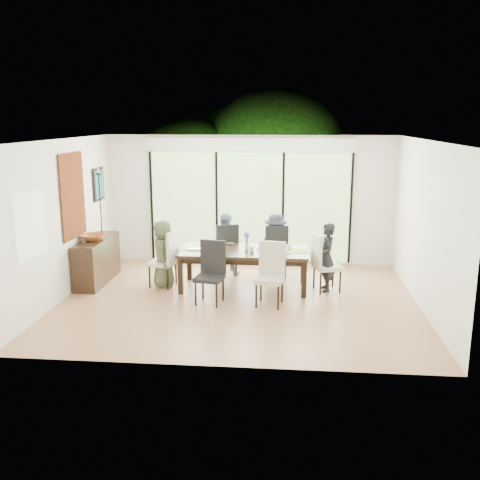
# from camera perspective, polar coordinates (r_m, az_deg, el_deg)

# --- Properties ---
(floor) EXTENTS (6.00, 5.00, 0.01)m
(floor) POSITION_cam_1_polar(r_m,az_deg,el_deg) (9.18, -0.14, -6.48)
(floor) COLOR #93593B
(floor) RESTS_ON ground
(ceiling) EXTENTS (6.00, 5.00, 0.01)m
(ceiling) POSITION_cam_1_polar(r_m,az_deg,el_deg) (8.66, -0.16, 10.69)
(ceiling) COLOR white
(ceiling) RESTS_ON wall_back
(wall_back) EXTENTS (6.00, 0.02, 2.70)m
(wall_back) POSITION_cam_1_polar(r_m,az_deg,el_deg) (11.28, 1.06, 4.29)
(wall_back) COLOR white
(wall_back) RESTS_ON floor
(wall_front) EXTENTS (6.00, 0.02, 2.70)m
(wall_front) POSITION_cam_1_polar(r_m,az_deg,el_deg) (6.39, -2.28, -2.45)
(wall_front) COLOR white
(wall_front) RESTS_ON floor
(wall_left) EXTENTS (0.02, 5.00, 2.70)m
(wall_left) POSITION_cam_1_polar(r_m,az_deg,el_deg) (9.58, -18.39, 2.08)
(wall_left) COLOR silver
(wall_left) RESTS_ON floor
(wall_right) EXTENTS (0.02, 5.00, 2.70)m
(wall_right) POSITION_cam_1_polar(r_m,az_deg,el_deg) (9.05, 19.19, 1.42)
(wall_right) COLOR beige
(wall_right) RESTS_ON floor
(glass_doors) EXTENTS (4.20, 0.02, 2.30)m
(glass_doors) POSITION_cam_1_polar(r_m,az_deg,el_deg) (11.27, 1.04, 3.50)
(glass_doors) COLOR #598C3F
(glass_doors) RESTS_ON wall_back
(blinds_header) EXTENTS (4.40, 0.06, 0.28)m
(blinds_header) POSITION_cam_1_polar(r_m,az_deg,el_deg) (11.12, 1.07, 10.12)
(blinds_header) COLOR white
(blinds_header) RESTS_ON wall_back
(mullion_a) EXTENTS (0.05, 0.04, 2.30)m
(mullion_a) POSITION_cam_1_polar(r_m,az_deg,el_deg) (11.60, -9.38, 3.61)
(mullion_a) COLOR black
(mullion_a) RESTS_ON wall_back
(mullion_b) EXTENTS (0.05, 0.04, 2.30)m
(mullion_b) POSITION_cam_1_polar(r_m,az_deg,el_deg) (11.33, -2.50, 3.55)
(mullion_b) COLOR black
(mullion_b) RESTS_ON wall_back
(mullion_c) EXTENTS (0.05, 0.04, 2.30)m
(mullion_c) POSITION_cam_1_polar(r_m,az_deg,el_deg) (11.23, 4.61, 3.43)
(mullion_c) COLOR black
(mullion_c) RESTS_ON wall_back
(mullion_d) EXTENTS (0.05, 0.04, 2.30)m
(mullion_d) POSITION_cam_1_polar(r_m,az_deg,el_deg) (11.30, 11.73, 3.26)
(mullion_d) COLOR black
(mullion_d) RESTS_ON wall_back
(side_window) EXTENTS (0.02, 0.90, 1.00)m
(side_window) POSITION_cam_1_polar(r_m,az_deg,el_deg) (8.47, -21.41, 1.53)
(side_window) COLOR #8CAD7F
(side_window) RESTS_ON wall_left
(deck) EXTENTS (6.00, 1.80, 0.10)m
(deck) POSITION_cam_1_polar(r_m,az_deg,el_deg) (12.44, 1.34, -1.49)
(deck) COLOR brown
(deck) RESTS_ON ground
(rail_top) EXTENTS (6.00, 0.08, 0.06)m
(rail_top) POSITION_cam_1_polar(r_m,az_deg,el_deg) (13.08, 1.59, 1.93)
(rail_top) COLOR brown
(rail_top) RESTS_ON deck
(foliage_left) EXTENTS (3.20, 3.20, 3.20)m
(foliage_left) POSITION_cam_1_polar(r_m,az_deg,el_deg) (14.15, -5.45, 6.36)
(foliage_left) COLOR #14380F
(foliage_left) RESTS_ON ground
(foliage_mid) EXTENTS (4.00, 4.00, 4.00)m
(foliage_mid) POSITION_cam_1_polar(r_m,az_deg,el_deg) (14.48, 3.64, 7.97)
(foliage_mid) COLOR #14380F
(foliage_mid) RESTS_ON ground
(foliage_right) EXTENTS (2.80, 2.80, 2.80)m
(foliage_right) POSITION_cam_1_polar(r_m,az_deg,el_deg) (13.80, 11.02, 5.26)
(foliage_right) COLOR #14380F
(foliage_right) RESTS_ON ground
(foliage_far) EXTENTS (3.60, 3.60, 3.60)m
(foliage_far) POSITION_cam_1_polar(r_m,az_deg,el_deg) (15.25, -0.08, 7.56)
(foliage_far) COLOR #14380F
(foliage_far) RESTS_ON ground
(table_top) EXTENTS (2.30, 1.05, 0.06)m
(table_top) POSITION_cam_1_polar(r_m,az_deg,el_deg) (9.62, 0.41, -1.24)
(table_top) COLOR black
(table_top) RESTS_ON floor
(table_apron) EXTENTS (2.10, 0.86, 0.10)m
(table_apron) POSITION_cam_1_polar(r_m,az_deg,el_deg) (9.64, 0.41, -1.74)
(table_apron) COLOR black
(table_apron) RESTS_ON floor
(table_leg_fl) EXTENTS (0.09, 0.09, 0.66)m
(table_leg_fl) POSITION_cam_1_polar(r_m,az_deg,el_deg) (9.46, -6.37, -3.83)
(table_leg_fl) COLOR black
(table_leg_fl) RESTS_ON floor
(table_leg_fr) EXTENTS (0.09, 0.09, 0.66)m
(table_leg_fr) POSITION_cam_1_polar(r_m,az_deg,el_deg) (9.28, 6.86, -4.18)
(table_leg_fr) COLOR black
(table_leg_fr) RESTS_ON floor
(table_leg_bl) EXTENTS (0.09, 0.09, 0.66)m
(table_leg_bl) POSITION_cam_1_polar(r_m,az_deg,el_deg) (10.27, -5.41, -2.46)
(table_leg_bl) COLOR black
(table_leg_bl) RESTS_ON floor
(table_leg_br) EXTENTS (0.09, 0.09, 0.66)m
(table_leg_br) POSITION_cam_1_polar(r_m,az_deg,el_deg) (10.10, 6.74, -2.75)
(table_leg_br) COLOR black
(table_leg_br) RESTS_ON floor
(chair_left_end) EXTENTS (0.52, 0.52, 1.05)m
(chair_left_end) POSITION_cam_1_polar(r_m,az_deg,el_deg) (9.90, -8.28, -1.95)
(chair_left_end) COLOR silver
(chair_left_end) RESTS_ON floor
(chair_right_end) EXTENTS (0.54, 0.54, 1.05)m
(chair_right_end) POSITION_cam_1_polar(r_m,az_deg,el_deg) (9.66, 9.32, -2.36)
(chair_right_end) COLOR silver
(chair_right_end) RESTS_ON floor
(chair_far_left) EXTENTS (0.58, 0.58, 1.05)m
(chair_far_left) POSITION_cam_1_polar(r_m,az_deg,el_deg) (10.53, -1.64, -0.92)
(chair_far_left) COLOR black
(chair_far_left) RESTS_ON floor
(chair_far_right) EXTENTS (0.49, 0.49, 1.05)m
(chair_far_right) POSITION_cam_1_polar(r_m,az_deg,el_deg) (10.46, 3.81, -1.04)
(chair_far_right) COLOR black
(chair_far_right) RESTS_ON floor
(chair_near_left) EXTENTS (0.51, 0.51, 1.05)m
(chair_near_left) POSITION_cam_1_polar(r_m,az_deg,el_deg) (8.89, -3.29, -3.55)
(chair_near_left) COLOR black
(chair_near_left) RESTS_ON floor
(chair_near_right) EXTENTS (0.50, 0.50, 1.05)m
(chair_near_right) POSITION_cam_1_polar(r_m,az_deg,el_deg) (8.80, 3.17, -3.72)
(chair_near_right) COLOR beige
(chair_near_right) RESTS_ON floor
(person_left_end) EXTENTS (0.41, 0.61, 1.23)m
(person_left_end) POSITION_cam_1_polar(r_m,az_deg,el_deg) (9.87, -8.19, -1.44)
(person_left_end) COLOR #4B5538
(person_left_end) RESTS_ON floor
(person_right_end) EXTENTS (0.45, 0.62, 1.23)m
(person_right_end) POSITION_cam_1_polar(r_m,az_deg,el_deg) (9.63, 9.22, -1.84)
(person_right_end) COLOR black
(person_right_end) RESTS_ON floor
(person_far_left) EXTENTS (0.60, 0.40, 1.23)m
(person_far_left) POSITION_cam_1_polar(r_m,az_deg,el_deg) (10.49, -1.66, -0.46)
(person_far_left) COLOR #7688AB
(person_far_left) RESTS_ON floor
(person_far_right) EXTENTS (0.64, 0.48, 1.23)m
(person_far_right) POSITION_cam_1_polar(r_m,az_deg,el_deg) (10.42, 3.81, -0.58)
(person_far_right) COLOR #282233
(person_far_right) RESTS_ON floor
(placemat_left) EXTENTS (0.42, 0.31, 0.01)m
(placemat_left) POSITION_cam_1_polar(r_m,az_deg,el_deg) (9.74, -5.17, -0.93)
(placemat_left) COLOR #97B942
(placemat_left) RESTS_ON table_top
(placemat_right) EXTENTS (0.42, 0.31, 0.01)m
(placemat_right) POSITION_cam_1_polar(r_m,az_deg,el_deg) (9.58, 6.08, -1.18)
(placemat_right) COLOR #90C044
(placemat_right) RESTS_ON table_top
(placemat_far_l) EXTENTS (0.42, 0.31, 0.01)m
(placemat_far_l) POSITION_cam_1_polar(r_m,az_deg,el_deg) (10.05, -1.95, -0.45)
(placemat_far_l) COLOR olive
(placemat_far_l) RESTS_ON table_top
(placemat_far_r) EXTENTS (0.42, 0.31, 0.01)m
(placemat_far_r) POSITION_cam_1_polar(r_m,az_deg,el_deg) (9.97, 3.75, -0.58)
(placemat_far_r) COLOR olive
(placemat_far_r) RESTS_ON table_top
(placemat_paper) EXTENTS (0.42, 0.31, 0.01)m
(placemat_paper) POSITION_cam_1_polar(r_m,az_deg,el_deg) (9.39, -3.10, -1.42)
(placemat_paper) COLOR white
(placemat_paper) RESTS_ON table_top
(tablet_far_l) EXTENTS (0.25, 0.17, 0.01)m
(tablet_far_l) POSITION_cam_1_polar(r_m,az_deg,el_deg) (9.98, -1.42, -0.48)
(tablet_far_l) COLOR black
(tablet_far_l) RESTS_ON table_top
(tablet_far_r) EXTENTS (0.23, 0.16, 0.01)m
(tablet_far_r) POSITION_cam_1_polar(r_m,az_deg,el_deg) (9.92, 3.46, -0.59)
(tablet_far_r) COLOR black
(tablet_far_r) RESTS_ON table_top
(papers) EXTENTS (0.29, 0.21, 0.00)m
(papers) POSITION_cam_1_polar(r_m,az_deg,el_deg) (9.53, 4.58, -1.23)
(papers) COLOR white
(papers) RESTS_ON table_top
(platter_base) EXTENTS (0.25, 0.25, 0.02)m
(platter_base) POSITION_cam_1_polar(r_m,az_deg,el_deg) (9.38, -3.10, -1.34)
(platter_base) COLOR white
(platter_base) RESTS_ON table_top
(platter_snacks) EXTENTS (0.19, 0.19, 0.01)m
(platter_snacks) POSITION_cam_1_polar(r_m,az_deg,el_deg) (9.38, -3.10, -1.24)
(platter_snacks) COLOR orange
(platter_snacks) RESTS_ON table_top
(vase) EXTENTS (0.08, 0.08, 0.11)m
(vase) POSITION_cam_1_polar(r_m,az_deg,el_deg) (9.65, 0.73, -0.68)
(vase) COLOR silver
(vase) RESTS_ON table_top
(hyacinth_stems) EXTENTS (0.04, 0.04, 0.15)m
(hyacinth_stems) POSITION_cam_1_polar(r_m,az_deg,el_deg) (9.62, 0.73, -0.02)
(hyacinth_stems) COLOR #337226
(hyacinth_stems) RESTS_ON table_top
(hyacinth_blooms) EXTENTS (0.11, 0.11, 0.11)m
(hyacinth_blooms) POSITION_cam_1_polar(r_m,az_deg,el_deg) (9.60, 0.73, 0.54)
(hyacinth_blooms) COLOR #5352CE
(hyacinth_blooms) RESTS_ON table_top
(laptop) EXTENTS (0.33, 0.23, 0.02)m
(laptop) POSITION_cam_1_polar(r_m,az_deg,el_deg) (9.62, -4.69, -1.03)
(laptop) COLOR silver
(laptop) RESTS_ON table_top
(cup_a) EXTENTS (0.17, 0.17, 0.09)m
(cup_a) POSITION_cam_1_polar(r_m,az_deg,el_deg) (9.83, -3.59, -0.51)
(cup_a) COLOR white
(cup_a) RESTS_ON table_top
(cup_b) EXTENTS (0.14, 0.14, 0.09)m
(cup_b) POSITION_cam_1_polar(r_m,az_deg,el_deg) (9.50, 1.26, -0.98)
(cup_b) COLOR white
(cup_b) RESTS_ON table_top
(cup_c) EXTENTS (0.13, 0.13, 0.09)m
(cup_c) POSITION_cam_1_polar(r_m,az_deg,el_deg) (9.67, 5.19, -0.77)
(cup_c) COLOR white
(cup_c) RESTS_ON table_top
(book) EXTENTS (0.23, 0.26, 0.02)m
(book) POSITION_cam_1_polar(r_m,az_deg,el_deg) (9.64, 1.91, -0.99)
(book) COLOR white
(book) RESTS_ON table_top
(sideboard) EXTENTS (0.42, 1.48, 0.83)m
(sideboard) POSITION_cam_1_polar(r_m,az_deg,el_deg) (10.42, -15.01, -2.13)
(sideboard) COLOR black
(sideboard) RESTS_ON floor
(bowl) EXTENTS (0.44, 0.44, 0.11)m
(bowl) POSITION_cam_1_polar(r_m,az_deg,el_deg) (10.22, -15.35, 0.28)
(bowl) COLOR brown
(bowl) RESTS_ON sideboard
(candlestick_base) EXTENTS (0.09, 0.09, 0.04)m
(candlestick_base) POSITION_cam_1_polar(r_m,az_deg,el_deg) (10.64, -14.50, 0.62)
(candlestick_base) COLOR black
(candlestick_base) RESTS_ON sideboard
(candlestick_shaft) EXTENTS (0.02, 0.02, 1.16)m
(candlestick_shaft) POSITION_cam_1_polar(r_m,az_deg,el_deg) (10.54, -14.68, 3.73)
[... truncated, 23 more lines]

